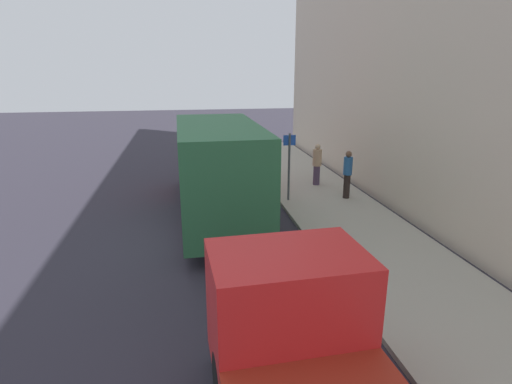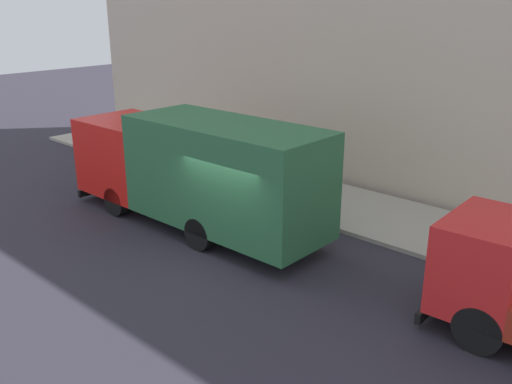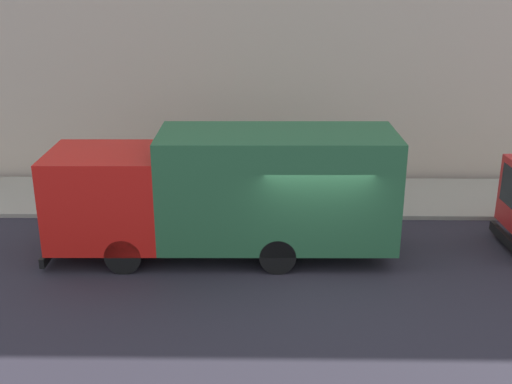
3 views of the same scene
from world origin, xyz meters
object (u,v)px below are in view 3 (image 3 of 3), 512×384
at_px(traffic_cone_orange, 75,195).
at_px(pedestrian_walking, 214,159).
at_px(pedestrian_standing, 151,165).
at_px(street_sign_post, 203,164).
at_px(large_utility_truck, 228,190).

bearing_deg(traffic_cone_orange, pedestrian_walking, -64.71).
relative_size(pedestrian_standing, traffic_cone_orange, 2.27).
bearing_deg(pedestrian_walking, street_sign_post, 25.94).
bearing_deg(large_utility_truck, street_sign_post, 17.06).
xyz_separation_m(pedestrian_walking, pedestrian_standing, (-0.52, 1.94, -0.05)).
height_order(pedestrian_walking, traffic_cone_orange, pedestrian_walking).
xyz_separation_m(large_utility_truck, street_sign_post, (2.68, 0.86, -0.15)).
height_order(large_utility_truck, street_sign_post, large_utility_truck).
height_order(traffic_cone_orange, street_sign_post, street_sign_post).
distance_m(pedestrian_walking, pedestrian_standing, 2.01).
height_order(large_utility_truck, pedestrian_standing, large_utility_truck).
relative_size(pedestrian_standing, street_sign_post, 0.69).
bearing_deg(pedestrian_walking, large_utility_truck, 37.97).
relative_size(large_utility_truck, street_sign_post, 3.51).
bearing_deg(pedestrian_standing, large_utility_truck, -117.50).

